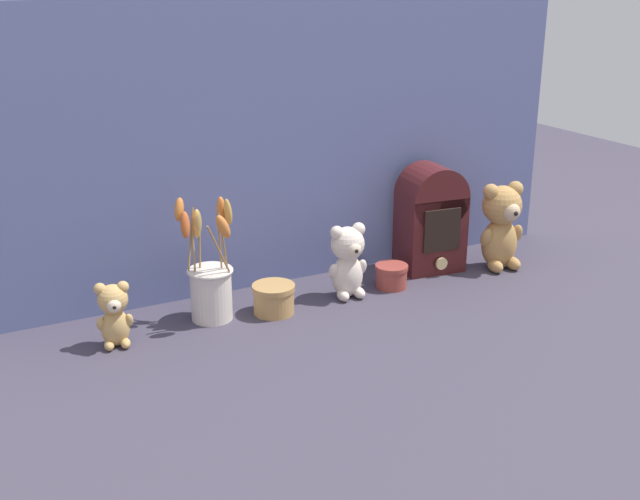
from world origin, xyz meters
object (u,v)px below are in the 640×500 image
(vintage_radio, at_px, (431,216))
(decorative_tin_short, at_px, (392,277))
(flower_vase, at_px, (210,282))
(decorative_tin_tall, at_px, (274,299))
(teddy_bear_small, at_px, (114,313))
(teddy_bear_large, at_px, (501,224))
(teddy_bear_medium, at_px, (348,259))

(vintage_radio, xyz_separation_m, decorative_tin_short, (-0.16, -0.07, -0.11))
(flower_vase, height_order, decorative_tin_tall, flower_vase)
(teddy_bear_small, bearing_deg, teddy_bear_large, -0.26)
(teddy_bear_small, bearing_deg, vintage_radio, 5.08)
(teddy_bear_medium, xyz_separation_m, flower_vase, (-0.33, 0.03, -0.01))
(teddy_bear_small, relative_size, decorative_tin_tall, 1.44)
(teddy_bear_small, height_order, vintage_radio, vintage_radio)
(teddy_bear_medium, bearing_deg, teddy_bear_small, -179.10)
(teddy_bear_small, bearing_deg, teddy_bear_medium, 0.90)
(vintage_radio, bearing_deg, decorative_tin_tall, -171.26)
(teddy_bear_small, bearing_deg, decorative_tin_tall, 0.18)
(decorative_tin_short, bearing_deg, teddy_bear_large, -1.63)
(teddy_bear_medium, xyz_separation_m, decorative_tin_tall, (-0.20, -0.01, -0.06))
(teddy_bear_medium, height_order, flower_vase, flower_vase)
(teddy_bear_medium, bearing_deg, decorative_tin_tall, -177.77)
(teddy_bear_medium, height_order, vintage_radio, vintage_radio)
(teddy_bear_medium, relative_size, decorative_tin_tall, 1.85)
(teddy_bear_large, distance_m, teddy_bear_medium, 0.45)
(teddy_bear_large, bearing_deg, decorative_tin_short, 178.37)
(decorative_tin_tall, bearing_deg, teddy_bear_large, -0.51)
(teddy_bear_medium, relative_size, teddy_bear_small, 1.28)
(decorative_tin_tall, distance_m, decorative_tin_short, 0.32)
(vintage_radio, distance_m, decorative_tin_short, 0.21)
(teddy_bear_large, height_order, teddy_bear_medium, teddy_bear_large)
(teddy_bear_small, bearing_deg, flower_vase, 9.06)
(vintage_radio, bearing_deg, teddy_bear_medium, -166.84)
(vintage_radio, height_order, decorative_tin_tall, vintage_radio)
(teddy_bear_small, xyz_separation_m, vintage_radio, (0.84, 0.07, 0.07))
(teddy_bear_large, bearing_deg, decorative_tin_tall, 179.49)
(teddy_bear_medium, distance_m, vintage_radio, 0.29)
(flower_vase, xyz_separation_m, decorative_tin_short, (0.46, -0.03, -0.06))
(teddy_bear_large, bearing_deg, teddy_bear_small, 179.74)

